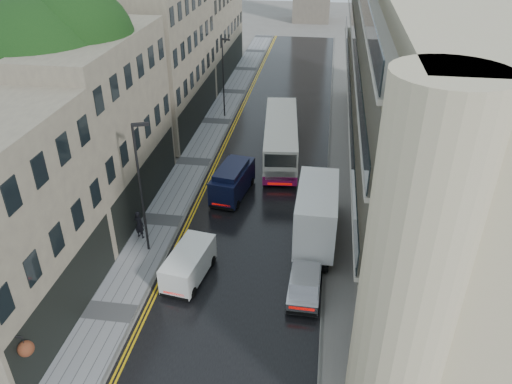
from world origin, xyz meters
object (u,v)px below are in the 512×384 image
(cream_bus, at_px, (265,155))
(silver_hatchback, at_px, (288,299))
(white_van, at_px, (164,278))
(lamp_post_near, at_px, (141,191))
(tree_near, at_px, (48,109))
(lamp_post_far, at_px, (223,79))
(pedestrian, at_px, (139,225))
(navy_van, at_px, (212,189))
(tree_far, at_px, (132,61))
(white_lorry, at_px, (297,227))

(cream_bus, relative_size, silver_hatchback, 2.99)
(white_van, distance_m, lamp_post_near, 4.96)
(lamp_post_near, bearing_deg, cream_bus, 43.85)
(tree_near, relative_size, lamp_post_far, 1.93)
(pedestrian, distance_m, lamp_post_far, 20.17)
(navy_van, bearing_deg, lamp_post_far, 107.32)
(lamp_post_near, distance_m, lamp_post_far, 21.04)
(navy_van, bearing_deg, cream_bus, 68.31)
(tree_far, height_order, navy_van, tree_far)
(navy_van, bearing_deg, tree_near, -161.22)
(navy_van, bearing_deg, pedestrian, -119.14)
(tree_far, bearing_deg, pedestrian, -70.29)
(tree_far, xyz_separation_m, cream_bus, (12.02, -6.41, -4.74))
(lamp_post_far, bearing_deg, white_lorry, -51.55)
(navy_van, bearing_deg, tree_far, 137.61)
(silver_hatchback, bearing_deg, white_lorry, 90.36)
(pedestrian, bearing_deg, white_lorry, -162.74)
(white_lorry, distance_m, navy_van, 7.65)
(tree_near, relative_size, navy_van, 3.02)
(white_lorry, xyz_separation_m, lamp_post_far, (-8.25, 20.29, 1.74))
(tree_far, distance_m, cream_bus, 14.42)
(tree_far, xyz_separation_m, lamp_post_near, (6.52, -16.87, -2.19))
(silver_hatchback, distance_m, pedestrian, 10.48)
(white_lorry, distance_m, lamp_post_far, 21.97)
(white_lorry, xyz_separation_m, navy_van, (-5.91, 4.80, -0.78))
(tree_far, height_order, pedestrian, tree_far)
(white_lorry, distance_m, silver_hatchback, 4.60)
(white_van, height_order, pedestrian, pedestrian)
(cream_bus, bearing_deg, lamp_post_far, 110.95)
(cream_bus, xyz_separation_m, pedestrian, (-6.36, -9.38, -0.47))
(tree_far, distance_m, lamp_post_near, 18.22)
(cream_bus, relative_size, pedestrian, 5.97)
(cream_bus, xyz_separation_m, white_van, (-3.47, -13.72, -0.59))
(tree_far, xyz_separation_m, white_lorry, (15.04, -16.13, -4.26))
(white_van, relative_size, navy_van, 0.85)
(tree_far, xyz_separation_m, pedestrian, (5.66, -15.80, -5.21))
(white_van, xyz_separation_m, lamp_post_near, (-2.03, 3.26, 3.14))
(lamp_post_near, bearing_deg, white_van, -76.46)
(tree_far, distance_m, navy_van, 15.40)
(tree_near, xyz_separation_m, white_van, (8.85, -7.13, -6.04))
(tree_near, distance_m, lamp_post_near, 8.36)
(silver_hatchback, relative_size, pedestrian, 2.00)
(white_van, xyz_separation_m, lamp_post_far, (-1.76, 24.29, 2.81))
(silver_hatchback, distance_m, lamp_post_far, 26.20)
(lamp_post_near, bearing_deg, white_lorry, -13.42)
(tree_far, relative_size, navy_van, 2.71)
(navy_van, xyz_separation_m, pedestrian, (-3.47, -4.47, -0.17))
(lamp_post_near, height_order, lamp_post_far, lamp_post_near)
(cream_bus, bearing_deg, silver_hatchback, -83.43)
(silver_hatchback, bearing_deg, cream_bus, 102.80)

